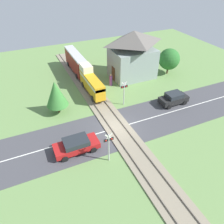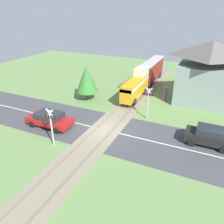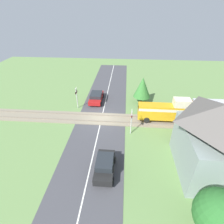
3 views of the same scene
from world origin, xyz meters
name	(u,v)px [view 2 (image 2 of 3)]	position (x,y,z in m)	size (l,w,h in m)	color
ground_plane	(105,130)	(0.00, 0.00, 0.00)	(60.00, 60.00, 0.00)	#66894C
road_surface	(105,130)	(0.00, 0.00, 0.01)	(48.00, 6.40, 0.02)	#424247
track_bed	(105,130)	(0.00, 0.00, 0.07)	(2.80, 48.00, 0.24)	gray
train	(146,76)	(0.00, 12.02, 1.87)	(1.58, 14.18, 3.18)	gold
car_near_crossing	(50,119)	(-5.00, -1.44, 0.73)	(4.25, 1.99, 1.36)	#A81919
car_far_side	(209,136)	(8.46, 1.44, 0.80)	(3.62, 1.80, 1.53)	black
crossing_signal_west_approach	(51,123)	(-2.69, -3.84, 2.06)	(0.90, 0.18, 3.23)	#B7B7B7
crossing_signal_east_approach	(148,99)	(2.69, 3.84, 2.06)	(0.90, 0.18, 3.23)	#B7B7B7
station_building	(208,74)	(7.41, 10.43, 3.39)	(6.75, 5.10, 6.90)	gray
pedestrian_by_station	(165,94)	(3.28, 9.08, 0.80)	(0.43, 0.43, 1.76)	#7F3D84
tree_roadside_hedge	(87,79)	(-5.11, 5.56, 2.56)	(2.53, 2.53, 4.08)	brown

